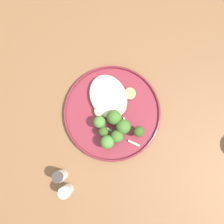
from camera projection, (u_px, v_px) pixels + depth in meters
name	position (u px, v px, depth m)	size (l,w,h in m)	color
ground	(106.00, 123.00, 1.46)	(6.00, 6.00, 0.00)	#47423D
wooden_dining_table	(101.00, 103.00, 0.80)	(1.40, 1.00, 0.74)	brown
dinner_plate	(112.00, 113.00, 0.71)	(0.29, 0.29, 0.02)	maroon
noodle_bed	(108.00, 96.00, 0.70)	(0.14, 0.11, 0.03)	beige
seared_scallop_center_golden	(105.00, 96.00, 0.71)	(0.02, 0.02, 0.01)	#DBB77A
seared_scallop_tiny_bay	(121.00, 108.00, 0.70)	(0.03, 0.03, 0.02)	#DBB77A
seared_scallop_half_hidden	(130.00, 94.00, 0.71)	(0.03, 0.03, 0.01)	#DBB77A
seared_scallop_rear_pale	(120.00, 100.00, 0.70)	(0.03, 0.03, 0.02)	#E5C689
seared_scallop_tilted_round	(100.00, 111.00, 0.70)	(0.03, 0.03, 0.01)	beige
broccoli_floret_split_head	(138.00, 132.00, 0.67)	(0.03, 0.03, 0.05)	#89A356
broccoli_floret_front_edge	(118.00, 136.00, 0.67)	(0.04, 0.04, 0.05)	#89A356
broccoli_floret_center_pile	(123.00, 127.00, 0.66)	(0.04, 0.04, 0.06)	#7A994C
broccoli_floret_tall_stalk	(103.00, 131.00, 0.67)	(0.03, 0.03, 0.05)	#89A356
broccoli_floret_right_tilted	(99.00, 122.00, 0.67)	(0.03, 0.03, 0.06)	#7A994C
broccoli_floret_near_rim	(107.00, 142.00, 0.66)	(0.04, 0.04, 0.06)	#7A994C
broccoli_floret_small_sprig	(114.00, 117.00, 0.67)	(0.04, 0.04, 0.06)	#89A356
onion_sliver_curled_piece	(124.00, 125.00, 0.70)	(0.04, 0.01, 0.00)	silver
onion_sliver_pale_crescent	(105.00, 128.00, 0.70)	(0.04, 0.01, 0.00)	silver
onion_sliver_long_sliver	(120.00, 133.00, 0.70)	(0.04, 0.01, 0.00)	silver
onion_sliver_short_strip	(134.00, 143.00, 0.69)	(0.04, 0.01, 0.00)	silver
salt_shaker	(66.00, 191.00, 0.65)	(0.03, 0.03, 0.07)	white
pepper_shaker	(60.00, 176.00, 0.66)	(0.03, 0.03, 0.07)	white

